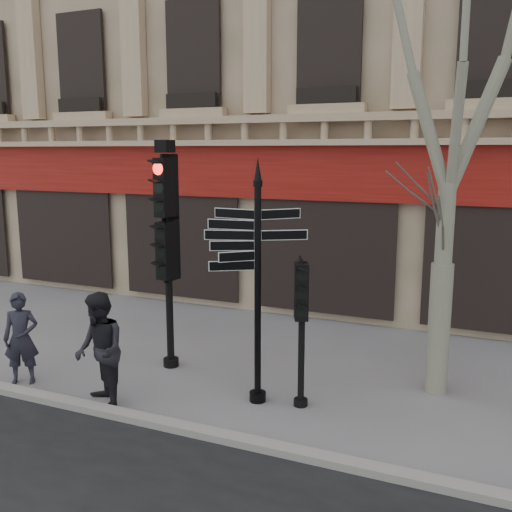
# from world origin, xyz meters

# --- Properties ---
(ground) EXTENTS (80.00, 80.00, 0.00)m
(ground) POSITION_xyz_m (0.00, 0.00, 0.00)
(ground) COLOR slate
(ground) RESTS_ON ground
(kerb) EXTENTS (80.00, 0.25, 0.12)m
(kerb) POSITION_xyz_m (0.00, -1.40, 0.06)
(kerb) COLOR gray
(kerb) RESTS_ON ground
(building) EXTENTS (28.00, 15.52, 18.00)m
(building) POSITION_xyz_m (0.00, 12.48, 8.99)
(building) COLOR gray
(building) RESTS_ON ground
(fingerpost) EXTENTS (2.17, 2.17, 4.02)m
(fingerpost) POSITION_xyz_m (0.32, 0.02, 2.70)
(fingerpost) COLOR black
(fingerpost) RESTS_ON ground
(traffic_signal_main) EXTENTS (0.51, 0.39, 4.30)m
(traffic_signal_main) POSITION_xyz_m (-1.83, 0.80, 2.72)
(traffic_signal_main) COLOR black
(traffic_signal_main) RESTS_ON ground
(traffic_signal_secondary) EXTENTS (0.48, 0.42, 2.39)m
(traffic_signal_secondary) POSITION_xyz_m (1.04, 0.14, 1.67)
(traffic_signal_secondary) COLOR black
(traffic_signal_secondary) RESTS_ON ground
(plane_tree) EXTENTS (3.30, 3.30, 8.75)m
(plane_tree) POSITION_xyz_m (3.00, 1.57, 6.14)
(plane_tree) COLOR gray
(plane_tree) RESTS_ON ground
(pedestrian_a) EXTENTS (0.72, 0.65, 1.66)m
(pedestrian_a) POSITION_xyz_m (-3.84, -0.94, 0.83)
(pedestrian_a) COLOR #21202B
(pedestrian_a) RESTS_ON ground
(pedestrian_b) EXTENTS (1.17, 1.13, 1.90)m
(pedestrian_b) POSITION_xyz_m (-1.93, -1.16, 0.95)
(pedestrian_b) COLOR black
(pedestrian_b) RESTS_ON ground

